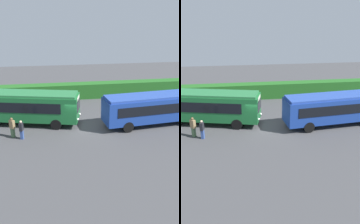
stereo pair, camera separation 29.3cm
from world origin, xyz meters
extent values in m
plane|color=#424244|center=(0.00, 0.00, 0.00)|extent=(64.00, 64.00, 0.00)
cube|color=#19602D|center=(-4.80, 1.66, 1.74)|extent=(10.38, 4.83, 2.38)
cube|color=#27723C|center=(-4.80, 1.66, 3.03)|extent=(10.04, 4.56, 0.20)
cube|color=black|center=(-4.79, 2.93, 2.03)|extent=(7.64, 1.95, 0.95)
cube|color=black|center=(-5.39, 0.53, 2.03)|extent=(7.64, 1.95, 0.95)
cube|color=black|center=(0.11, 0.43, 2.03)|extent=(0.53, 1.96, 1.00)
cube|color=silver|center=(0.11, 0.43, 2.75)|extent=(0.37, 1.32, 0.28)
cylinder|color=black|center=(-1.49, 1.99, 0.50)|extent=(1.04, 0.51, 1.00)
cylinder|color=black|center=(-2.04, -0.19, 0.50)|extent=(1.04, 0.51, 1.00)
cylinder|color=black|center=(-7.56, 3.51, 0.50)|extent=(1.04, 0.51, 1.00)
sphere|color=silver|center=(0.29, 1.08, 0.90)|extent=(0.22, 0.22, 0.22)
sphere|color=silver|center=(-0.04, -0.23, 0.90)|extent=(0.22, 0.22, 0.22)
cube|color=navy|center=(7.17, -0.37, 1.65)|extent=(9.85, 3.39, 2.21)
cube|color=#2747A0|center=(7.17, -0.37, 2.86)|extent=(9.55, 3.16, 0.20)
cube|color=black|center=(6.75, 0.84, 1.92)|extent=(7.50, 0.78, 0.88)
cube|color=black|center=(6.99, -1.64, 1.92)|extent=(7.50, 0.78, 0.88)
cylinder|color=black|center=(10.04, 1.05, 0.50)|extent=(1.02, 0.38, 1.00)
cylinder|color=black|center=(4.08, 0.46, 0.50)|extent=(1.02, 0.38, 1.00)
cylinder|color=black|center=(4.30, -1.79, 0.50)|extent=(1.02, 0.38, 1.00)
cube|color=#4C6B47|center=(-5.76, -1.18, 0.42)|extent=(0.39, 0.39, 0.83)
cube|color=olive|center=(-5.76, -1.18, 1.20)|extent=(0.53, 0.52, 0.73)
sphere|color=brown|center=(-5.76, -1.18, 1.68)|extent=(0.23, 0.23, 0.23)
cube|color=#334C8C|center=(-4.96, -1.67, 0.39)|extent=(0.30, 0.32, 0.78)
cube|color=black|center=(-4.96, -1.67, 1.12)|extent=(0.36, 0.47, 0.68)
sphere|color=beige|center=(-4.96, -1.67, 1.57)|extent=(0.22, 0.22, 0.22)
cube|color=black|center=(8.03, 3.90, 0.43)|extent=(0.36, 0.36, 0.86)
cube|color=olive|center=(8.03, 3.90, 1.24)|extent=(0.50, 0.47, 0.75)
sphere|color=brown|center=(8.03, 3.90, 1.73)|extent=(0.24, 0.24, 0.24)
cube|color=#215E1F|center=(0.00, 9.05, 0.93)|extent=(44.00, 1.70, 1.85)
cone|color=orange|center=(4.19, 5.47, 0.30)|extent=(0.36, 0.36, 0.60)
camera|label=1|loc=(-2.36, -21.65, 9.83)|focal=40.71mm
camera|label=2|loc=(-2.07, -21.69, 9.83)|focal=40.71mm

